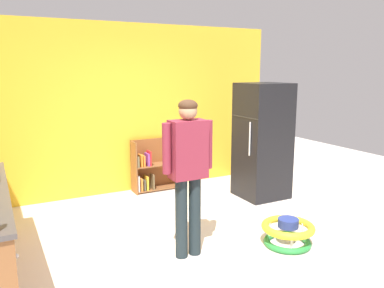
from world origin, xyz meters
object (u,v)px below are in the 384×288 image
standing_person (188,165)px  refrigerator (262,141)px  bookshelf (152,168)px  baby_walker (288,232)px

standing_person → refrigerator: bearing=33.0°
refrigerator → bookshelf: size_ratio=2.09×
refrigerator → bookshelf: 1.85m
bookshelf → standing_person: 2.49m
bookshelf → standing_person: size_ratio=0.50×
refrigerator → baby_walker: (-0.81, -1.57, -0.73)m
refrigerator → bookshelf: refrigerator is taller
bookshelf → standing_person: (-0.53, -2.35, 0.64)m
standing_person → baby_walker: standing_person is taller
refrigerator → baby_walker: refrigerator is taller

